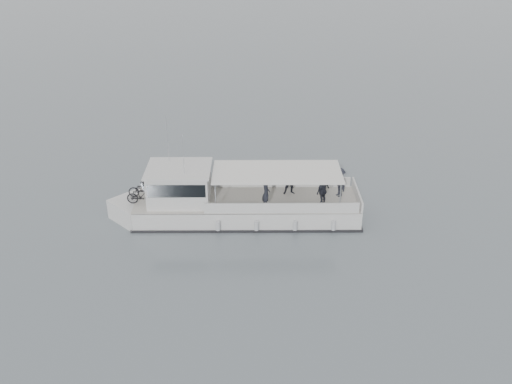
% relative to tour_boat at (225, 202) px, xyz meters
% --- Properties ---
extents(ground, '(1400.00, 1400.00, 0.00)m').
position_rel_tour_boat_xyz_m(ground, '(6.59, -1.60, -0.91)').
color(ground, slate).
rests_on(ground, ground).
extents(tour_boat, '(12.88, 7.24, 5.53)m').
position_rel_tour_boat_xyz_m(tour_boat, '(0.00, 0.00, 0.00)').
color(tour_boat, silver).
rests_on(tour_boat, ground).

